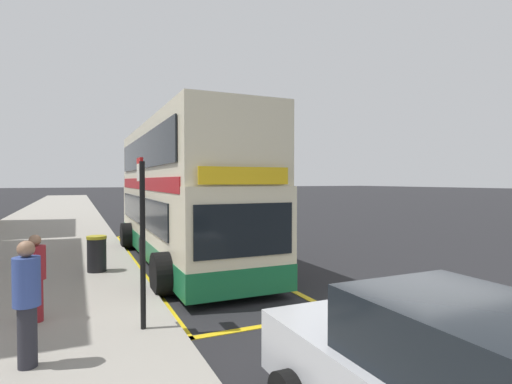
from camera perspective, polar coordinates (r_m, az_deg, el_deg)
name	(u,v)px	position (r m, az deg, el deg)	size (l,w,h in m)	color
ground_plane	(144,209)	(37.68, -15.73, -2.42)	(260.00, 260.00, 0.00)	black
pavement_near	(58,211)	(37.28, -26.44, -2.46)	(6.00, 76.00, 0.14)	gray
double_decker_bus	(181,198)	(13.30, -10.65, -0.78)	(3.21, 10.85, 4.40)	beige
bus_bay_markings	(182,260)	(13.59, -10.54, -9.48)	(3.13, 13.29, 0.01)	gold
bus_stop_sign	(142,229)	(6.98, -15.99, -5.10)	(0.09, 0.51, 2.87)	black
parked_car_white_behind	(186,203)	(33.72, -10.00, -1.49)	(2.09, 4.20, 1.62)	silver
pedestrian_waiting_near_sign	(35,275)	(8.12, -29.00, -10.32)	(0.34, 0.34, 1.53)	maroon
pedestrian_further_back	(27,299)	(6.24, -29.94, -13.07)	(0.34, 0.34, 1.69)	#26262D
litter_bin	(97,254)	(11.82, -21.81, -8.17)	(0.52, 0.52, 0.97)	black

